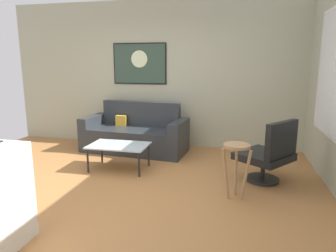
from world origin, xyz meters
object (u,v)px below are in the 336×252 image
Objects in this scene: armchair at (269,154)px; couch at (135,135)px; coffee_table at (119,147)px; bar_stool at (236,157)px; wall_painting at (140,64)px.

couch is at bearing 154.58° from armchair.
coffee_table is 1.89m from bar_stool.
armchair is at bearing -1.23° from coffee_table.
bar_stool reaches higher than coffee_table.
coffee_table is 2.20m from armchair.
couch reaches higher than armchair.
coffee_table is (0.09, -1.04, 0.06)m from couch.
coffee_table is 1.33× the size of bar_stool.
coffee_table is 0.83× the size of wall_painting.
wall_painting reaches higher than couch.
coffee_table is at bearing -85.26° from couch.
couch is 1.83× the size of wall_painting.
coffee_table is 2.02m from wall_painting.
bar_stool is at bearing -49.32° from wall_painting.
couch reaches higher than coffee_table.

